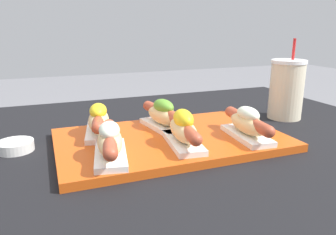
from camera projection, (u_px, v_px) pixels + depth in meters
serving_tray at (171, 140)px, 0.77m from camera, size 0.52×0.32×0.02m
hot_dog_0 at (110, 141)px, 0.63m from camera, size 0.09×0.19×0.07m
hot_dog_1 at (183, 129)px, 0.70m from camera, size 0.08×0.19×0.08m
hot_dog_2 at (247, 124)px, 0.75m from camera, size 0.07×0.19×0.07m
hot_dog_3 at (99, 120)px, 0.77m from camera, size 0.09×0.19×0.07m
hot_dog_4 at (163, 115)px, 0.81m from camera, size 0.08×0.19×0.07m
sauce_bowl at (15, 146)px, 0.72m from camera, size 0.08×0.08×0.02m
drink_cup at (286, 89)px, 0.96m from camera, size 0.10×0.10×0.23m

